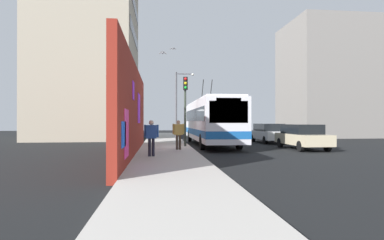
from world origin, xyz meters
TOP-DOWN VIEW (x-y plane):
  - ground_plane at (0.00, 0.00)m, footprint 80.00×80.00m
  - sidewalk_slab at (0.00, 1.60)m, footprint 48.00×3.20m
  - graffiti_wall at (-3.69, 3.35)m, footprint 14.65×0.32m
  - building_far_left at (12.98, 9.20)m, footprint 11.86×9.17m
  - building_far_right at (13.64, -17.00)m, footprint 8.29×8.62m
  - city_bus at (3.02, -1.80)m, footprint 12.21×2.61m
  - parked_car_champagne at (-1.12, -7.00)m, footprint 4.51×1.88m
  - parked_car_white at (4.76, -7.00)m, footprint 4.64×1.94m
  - pedestrian_near_wall at (-5.28, 2.40)m, footprint 0.23×0.67m
  - pedestrian_at_curb at (-2.08, 0.93)m, footprint 0.23×0.68m
  - traffic_light at (0.04, 0.35)m, footprint 0.49×0.28m
  - street_lamp at (8.78, 0.24)m, footprint 0.44×1.79m
  - flying_pigeons at (3.24, 1.35)m, footprint 4.66×1.42m

SIDE VIEW (x-z plane):
  - ground_plane at x=0.00m, z-range 0.00..0.00m
  - sidewalk_slab at x=0.00m, z-range 0.00..0.15m
  - parked_car_champagne at x=-1.12m, z-range 0.04..1.62m
  - parked_car_white at x=4.76m, z-range 0.05..1.63m
  - pedestrian_near_wall at x=-5.28m, z-range 0.30..1.98m
  - pedestrian_at_curb at x=-2.08m, z-range 0.30..2.00m
  - city_bus at x=3.02m, z-range -0.71..4.39m
  - graffiti_wall at x=-3.69m, z-range 0.00..4.63m
  - traffic_light at x=0.04m, z-range 0.91..5.43m
  - street_lamp at x=8.78m, z-range 0.64..6.86m
  - building_far_right at x=13.64m, z-range 0.00..13.05m
  - flying_pigeons at x=3.24m, z-range 6.33..7.82m
  - building_far_left at x=12.98m, z-range 0.00..20.90m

